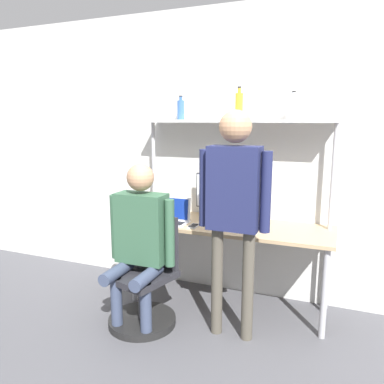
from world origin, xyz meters
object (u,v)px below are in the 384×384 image
Objects in this scene: office_chair at (145,291)px; bottle_blue at (181,109)px; person_standing at (234,196)px; bottle_clear at (293,107)px; laptop at (171,215)px; cell_phone at (194,226)px; person_seated at (140,233)px; monitor at (224,195)px; bottle_amber at (239,106)px.

bottle_blue reaches higher than office_chair.
person_standing is 7.52× the size of bottle_clear.
bottle_blue is at bearing 93.08° from laptop.
person_seated reaches higher than cell_phone.
person_standing is 1.16m from bottle_blue.
cell_phone is 0.09× the size of person_standing.
office_chair is at bearing 76.04° from person_seated.
cell_phone is 0.64m from person_standing.
person_standing is (0.74, 0.12, 0.34)m from person_seated.
monitor is 0.41× the size of person_seated.
laptop is at bearing 151.67° from person_standing.
office_chair is at bearing -94.18° from laptop.
cell_phone is at bearing -52.55° from bottle_blue.
monitor is at bearing -0.92° from bottle_blue.
monitor is 0.71m from person_standing.
bottle_amber is (0.54, 0.27, 0.97)m from laptop.
laptop is 1.15m from bottle_amber.
person_standing is (0.73, 0.08, 0.85)m from office_chair.
person_standing is (0.69, -0.37, 0.30)m from laptop.
laptop is (-0.42, -0.27, -0.17)m from monitor.
person_standing is at bearing -66.99° from monitor.
monitor is 0.53m from laptop.
bottle_clear reaches higher than person_standing.
bottle_amber is (0.29, 0.35, 1.03)m from cell_phone.
person_seated is at bearing -92.19° from bottle_blue.
bottle_amber is at bearing -180.00° from bottle_clear.
bottle_clear reaches higher than laptop.
person_standing is 0.95m from bottle_amber.
bottle_clear is 0.46m from bottle_amber.
person_seated is 0.77× the size of person_standing.
bottle_amber reaches higher than person_seated.
monitor is 2.36× the size of bottle_clear.
person_standing is at bearing 9.41° from person_seated.
bottle_clear is (1.04, 0.72, 1.51)m from office_chair.
monitor is 1.94× the size of bottle_amber.
person_seated is at bearing -127.31° from bottle_amber.
office_chair reaches higher than cell_phone.
person_seated is at bearing -125.28° from cell_phone.
bottle_blue is (-0.01, 0.27, 0.95)m from laptop.
bottle_clear is (1.01, 0.27, 0.95)m from laptop.
monitor is at bearing 32.42° from laptop.
bottle_blue reaches higher than person_seated.
bottle_blue is at bearing 127.45° from cell_phone.
laptop is 1.22× the size of bottle_amber.
office_chair is 1.97m from bottle_clear.
laptop is at bearing 85.82° from office_chair.
bottle_blue is (-0.43, 0.01, 0.78)m from monitor.
cell_phone is at bearing -116.07° from monitor.
monitor is 0.81m from bottle_amber.
bottle_clear is at bearing 64.14° from person_standing.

